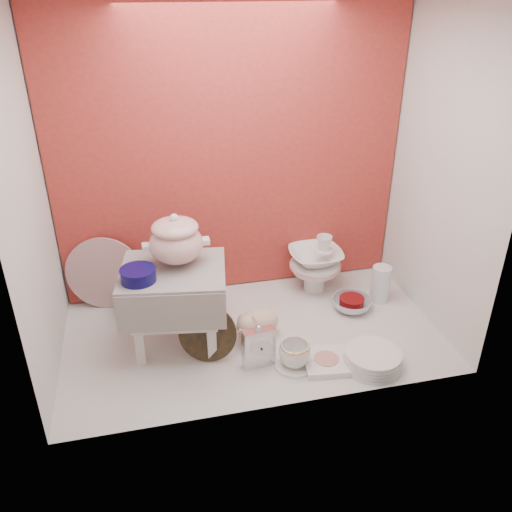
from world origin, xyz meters
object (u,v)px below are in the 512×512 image
at_px(floral_platter, 104,273).
at_px(mantel_clock, 259,346).
at_px(gold_rim_teacup, 295,354).
at_px(plush_pig, 258,322).
at_px(dinner_plate_stack, 373,359).
at_px(soup_tureen, 176,239).
at_px(crystal_bowl, 351,304).
at_px(porcelain_tower, 315,263).
at_px(step_stool, 176,307).
at_px(blue_white_vase, 137,291).

bearing_deg(floral_platter, mantel_clock, -44.61).
bearing_deg(gold_rim_teacup, floral_platter, 139.39).
relative_size(plush_pig, dinner_plate_stack, 0.94).
xyz_separation_m(soup_tureen, dinner_plate_stack, (0.80, -0.41, -0.49)).
relative_size(soup_tureen, plush_pig, 1.13).
bearing_deg(floral_platter, crystal_bowl, -14.81).
height_order(floral_platter, crystal_bowl, floral_platter).
distance_m(floral_platter, porcelain_tower, 1.12).
height_order(step_stool, crystal_bowl, step_stool).
relative_size(plush_pig, gold_rim_teacup, 1.81).
bearing_deg(floral_platter, step_stool, -51.26).
bearing_deg(plush_pig, gold_rim_teacup, -87.54).
bearing_deg(soup_tureen, porcelain_tower, 19.82).
xyz_separation_m(mantel_clock, porcelain_tower, (0.45, 0.57, 0.06)).
xyz_separation_m(dinner_plate_stack, porcelain_tower, (-0.04, 0.69, 0.13)).
bearing_deg(floral_platter, blue_white_vase, -29.58).
relative_size(gold_rim_teacup, porcelain_tower, 0.42).
distance_m(dinner_plate_stack, crystal_bowl, 0.45).
relative_size(blue_white_vase, plush_pig, 0.95).
xyz_separation_m(blue_white_vase, porcelain_tower, (0.96, 0.00, 0.04)).
distance_m(mantel_clock, crystal_bowl, 0.67).
xyz_separation_m(floral_platter, dinner_plate_stack, (1.16, -0.77, -0.16)).
height_order(mantel_clock, gold_rim_teacup, mantel_clock).
height_order(step_stool, gold_rim_teacup, step_stool).
bearing_deg(crystal_bowl, gold_rim_teacup, -138.74).
bearing_deg(plush_pig, mantel_clock, -121.78).
height_order(plush_pig, dinner_plate_stack, plush_pig).
bearing_deg(crystal_bowl, soup_tureen, -177.94).
relative_size(dinner_plate_stack, crystal_bowl, 1.31).
distance_m(blue_white_vase, gold_rim_teacup, 0.90).
relative_size(step_stool, floral_platter, 1.18).
xyz_separation_m(step_stool, blue_white_vase, (-0.17, 0.32, -0.08)).
bearing_deg(soup_tureen, gold_rim_teacup, -36.50).
bearing_deg(blue_white_vase, porcelain_tower, 0.21).
distance_m(crystal_bowl, porcelain_tower, 0.30).
bearing_deg(blue_white_vase, crystal_bowl, -12.42).
distance_m(step_stool, blue_white_vase, 0.37).
relative_size(step_stool, crystal_bowl, 2.25).
bearing_deg(soup_tureen, floral_platter, 134.74).
distance_m(gold_rim_teacup, porcelain_tower, 0.69).
bearing_deg(mantel_clock, blue_white_vase, 124.77).
bearing_deg(blue_white_vase, mantel_clock, -48.16).
bearing_deg(mantel_clock, soup_tureen, 129.11).
xyz_separation_m(step_stool, floral_platter, (-0.33, 0.41, -0.01)).
xyz_separation_m(mantel_clock, plush_pig, (0.05, 0.22, -0.03)).
relative_size(floral_platter, porcelain_tower, 1.20).
bearing_deg(porcelain_tower, floral_platter, 175.59).
distance_m(floral_platter, crystal_bowl, 1.29).
relative_size(dinner_plate_stack, porcelain_tower, 0.82).
distance_m(mantel_clock, gold_rim_teacup, 0.16).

